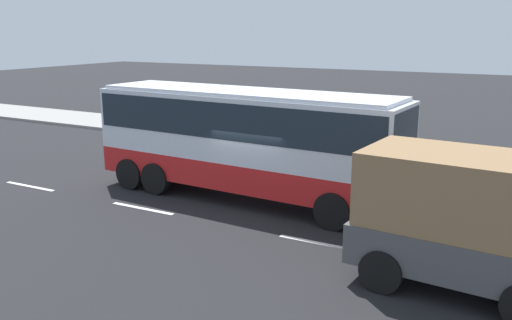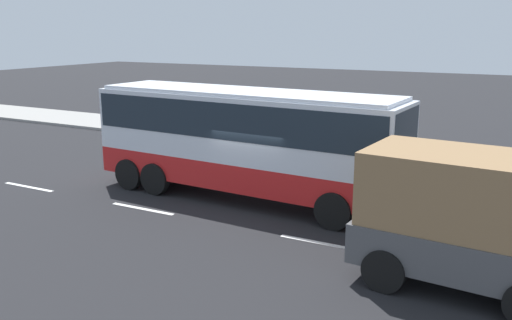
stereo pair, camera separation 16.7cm
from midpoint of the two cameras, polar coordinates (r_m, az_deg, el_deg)
name	(u,v)px [view 1 (the left image)]	position (r m, az deg, el deg)	size (l,w,h in m)	color
ground_plane	(261,204)	(17.85, 0.79, -4.64)	(120.00, 120.00, 0.00)	black
sidewalk_curb	(355,148)	(26.30, 10.49, 1.25)	(80.00, 4.00, 0.15)	gray
lane_centreline	(146,209)	(17.69, -11.12, -5.06)	(24.21, 0.16, 0.01)	white
coach_bus	(245,133)	(17.92, -0.90, 2.86)	(10.73, 3.13, 3.64)	red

